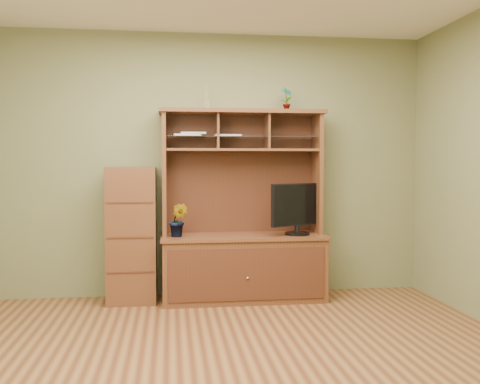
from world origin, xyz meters
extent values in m
cube|color=#502C17|center=(0.00, 0.00, -0.01)|extent=(4.50, 4.00, 0.02)
cube|color=#63673D|center=(0.00, 2.01, 1.35)|extent=(4.50, 0.02, 2.70)
cube|color=#63673D|center=(0.00, -2.01, 1.35)|extent=(4.50, 0.02, 2.70)
cube|color=#432313|center=(0.31, 1.71, 0.31)|extent=(1.60, 0.55, 0.62)
cube|color=#3B1D10|center=(0.31, 1.42, 0.31)|extent=(1.50, 0.01, 0.50)
sphere|color=silver|center=(0.31, 1.41, 0.28)|extent=(0.02, 0.02, 0.02)
cube|color=#432313|center=(0.31, 1.71, 0.64)|extent=(1.64, 0.59, 0.03)
cube|color=#432313|center=(-0.47, 1.80, 1.27)|extent=(0.04, 0.35, 1.25)
cube|color=#432313|center=(1.09, 1.80, 1.27)|extent=(0.04, 0.35, 1.25)
cube|color=#3B1D10|center=(0.31, 1.97, 1.27)|extent=(1.52, 0.02, 1.25)
cube|color=#432313|center=(0.31, 1.80, 1.88)|extent=(1.66, 0.40, 0.04)
cube|color=#432313|center=(0.31, 1.80, 1.50)|extent=(1.52, 0.32, 0.02)
cube|color=#432313|center=(0.06, 1.80, 1.69)|extent=(0.02, 0.31, 0.35)
cube|color=#432313|center=(0.57, 1.80, 1.69)|extent=(0.02, 0.31, 0.35)
cube|color=silver|center=(0.31, 1.79, 1.63)|extent=(1.50, 0.27, 0.01)
cylinder|color=black|center=(0.85, 1.65, 0.66)|extent=(0.25, 0.25, 0.03)
cylinder|color=black|center=(0.85, 1.65, 0.71)|extent=(0.05, 0.05, 0.08)
cube|color=black|center=(0.85, 1.65, 0.95)|extent=(0.59, 0.36, 0.42)
imported|color=#25531C|center=(-0.33, 1.65, 0.81)|extent=(0.21, 0.19, 0.33)
imported|color=#3F6E26|center=(0.77, 1.80, 2.02)|extent=(0.15, 0.12, 0.24)
cylinder|color=silver|center=(-0.05, 1.80, 1.94)|extent=(0.05, 0.05, 0.09)
cylinder|color=olive|center=(-0.05, 1.80, 2.07)|extent=(0.03, 0.03, 0.16)
cube|color=#9E9FA3|center=(-0.24, 1.80, 1.64)|extent=(0.28, 0.22, 0.02)
cube|color=#9E9FA3|center=(-0.17, 1.80, 1.66)|extent=(0.26, 0.20, 0.02)
cube|color=#9E9FA3|center=(0.17, 1.80, 1.64)|extent=(0.26, 0.21, 0.02)
cube|color=#432313|center=(-0.79, 1.77, 0.66)|extent=(0.47, 0.43, 1.33)
cube|color=#3B1D10|center=(-0.79, 1.55, 0.33)|extent=(0.43, 0.01, 0.02)
cube|color=#3B1D10|center=(-0.79, 1.55, 0.66)|extent=(0.43, 0.01, 0.01)
cube|color=#3B1D10|center=(-0.79, 1.55, 1.00)|extent=(0.43, 0.01, 0.02)
camera|label=1|loc=(-0.41, -3.55, 1.36)|focal=40.00mm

